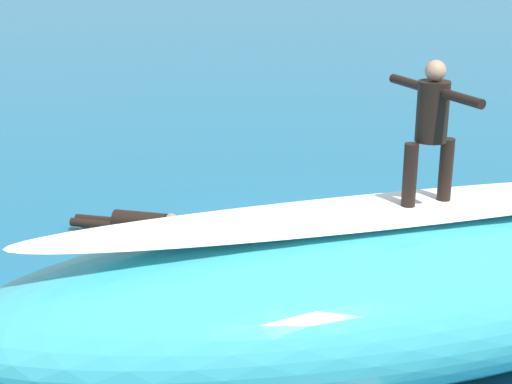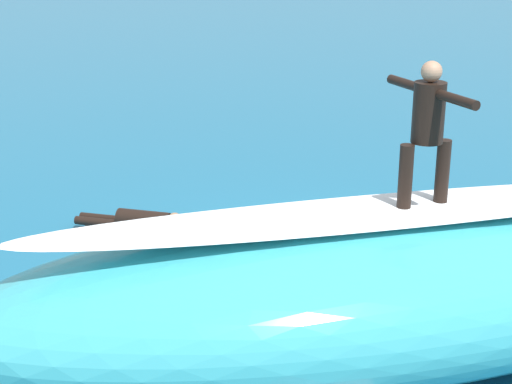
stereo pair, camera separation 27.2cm
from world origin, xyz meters
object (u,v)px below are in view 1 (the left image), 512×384
at_px(surfer_paddling, 132,221).
at_px(surfer_riding, 432,122).
at_px(surfboard_riding, 426,207).
at_px(surfboard_paddling, 141,232).

bearing_deg(surfer_paddling, surfer_riding, -30.39).
height_order(surfboard_riding, surfboard_paddling, surfboard_riding).
height_order(surfboard_riding, surfer_riding, surfer_riding).
distance_m(surfer_riding, surfer_paddling, 5.84).
distance_m(surfer_riding, surfboard_paddling, 5.81).
bearing_deg(surfer_paddling, surfboard_paddling, 0.00).
distance_m(surfboard_riding, surfboard_paddling, 5.45).
bearing_deg(surfboard_paddling, surfer_paddling, -180.00).
distance_m(surfboard_riding, surfer_riding, 0.94).
relative_size(surfboard_riding, surfer_riding, 1.32).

